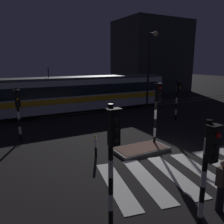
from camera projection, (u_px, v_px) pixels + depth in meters
The scene contains 15 objects.
ground_plane at pixel (155, 155), 11.38m from camera, with size 120.00×120.00×0.00m, color black.
rail_near at pixel (80, 113), 20.51m from camera, with size 80.00×0.12×0.03m, color #59595E.
rail_far at pixel (75, 110), 21.75m from camera, with size 80.00×0.12×0.03m, color #59595E.
crosswalk_zebra at pixel (188, 173), 9.54m from camera, with size 7.59×4.95×0.02m.
traffic_island at pixel (141, 149), 11.91m from camera, with size 2.85×1.46×0.18m.
traffic_light_corner_far_left at pixel (18, 107), 12.84m from camera, with size 0.36×0.42×3.15m.
traffic_light_kerb_mid_left at pixel (208, 162), 5.76m from camera, with size 0.36×0.42×3.18m.
traffic_light_median_centre at pixel (157, 104), 12.12m from camera, with size 0.36×0.42×3.58m.
traffic_light_corner_far_right at pixel (178, 94), 17.56m from camera, with size 0.36×0.42×3.23m.
traffic_light_corner_near_left at pixel (112, 150), 5.91m from camera, with size 0.36×0.42×3.54m.
street_lamp_trackside_right at pixel (150, 62), 20.86m from camera, with size 0.44×1.21×7.20m.
tram at pixel (78, 93), 20.81m from camera, with size 17.60×2.58×4.15m.
pedestrian_waiting_at_kerb at pixel (222, 185), 6.95m from camera, with size 0.36×0.24×1.71m.
bollard_island_edge at pixel (96, 146), 11.06m from camera, with size 0.12×0.12×1.11m.
building_backdrop at pixel (151, 57), 35.80m from camera, with size 10.23×8.00×10.72m, color #2D2D33.
Camera 1 is at (-6.94, -8.34, 4.59)m, focal length 36.40 mm.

